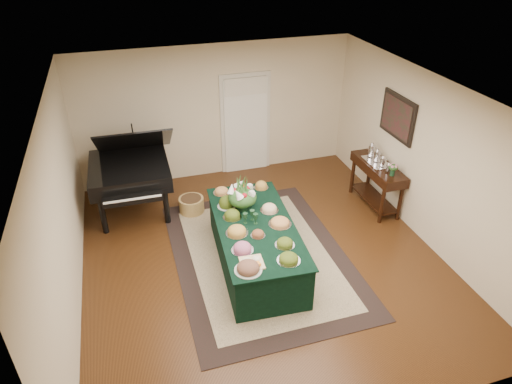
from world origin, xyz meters
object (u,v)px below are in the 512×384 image
object	(u,v)px
grand_piano	(130,170)
buffet_table	(256,244)
floral_centerpiece	(242,194)
mahogany_sideboard	(377,174)

from	to	relation	value
grand_piano	buffet_table	bearing A→B (deg)	-51.54
buffet_table	grand_piano	size ratio (longest dim) A/B	1.47
buffet_table	floral_centerpiece	world-z (taller)	floral_centerpiece
floral_centerpiece	mahogany_sideboard	world-z (taller)	floral_centerpiece
floral_centerpiece	mahogany_sideboard	bearing A→B (deg)	10.58
buffet_table	floral_centerpiece	size ratio (longest dim) A/B	5.37
mahogany_sideboard	buffet_table	bearing A→B (deg)	-159.64
buffet_table	mahogany_sideboard	world-z (taller)	mahogany_sideboard
buffet_table	grand_piano	xyz separation A→B (m)	(-1.68, 2.11, 0.47)
buffet_table	mahogany_sideboard	distance (m)	2.82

